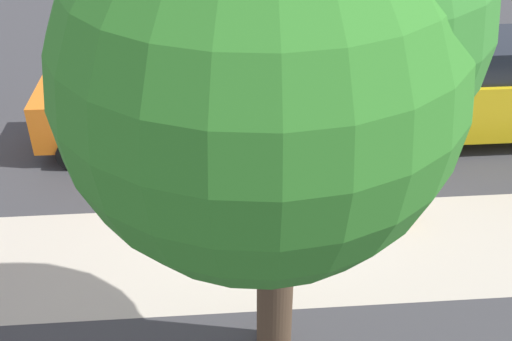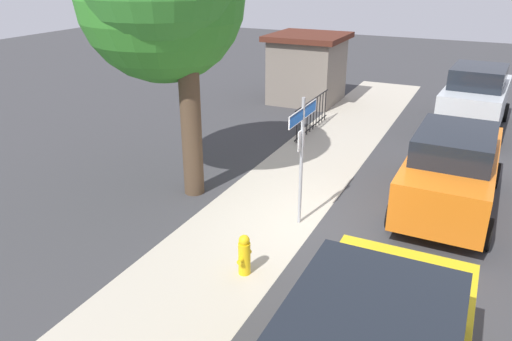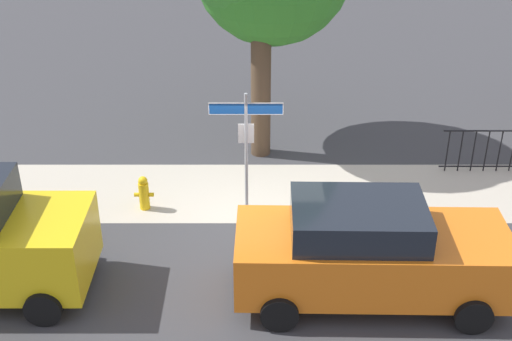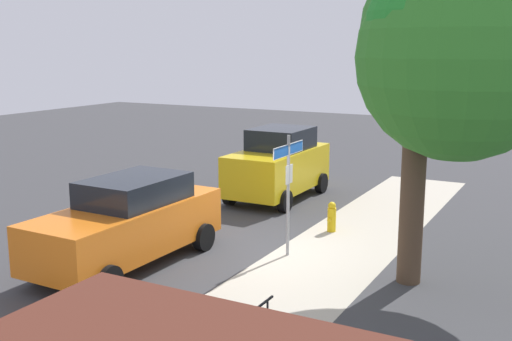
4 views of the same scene
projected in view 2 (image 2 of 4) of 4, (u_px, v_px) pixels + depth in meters
The scene contains 8 objects.
ground_plane at pixel (320, 221), 10.68m from camera, with size 60.00×60.00×0.00m, color #38383A.
sidewalk_strip at pixel (297, 177), 12.86m from camera, with size 24.00×2.60×0.00m, color #B1A897.
street_sign at pixel (302, 138), 9.91m from camera, with size 1.48×0.07×2.75m.
car_orange at pixel (452, 168), 10.96m from camera, with size 4.72×2.06×1.89m.
car_silver at pixel (475, 98), 16.20m from camera, with size 4.50×2.21×2.14m.
iron_fence at pixel (312, 115), 16.24m from camera, with size 3.06×0.04×1.07m.
utility_shed at pixel (307, 68), 19.47m from camera, with size 2.91×2.83×2.63m.
fire_hydrant at pixel (244, 255), 8.76m from camera, with size 0.42×0.22×0.78m.
Camera 2 is at (-9.09, -2.83, 5.16)m, focal length 34.70 mm.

